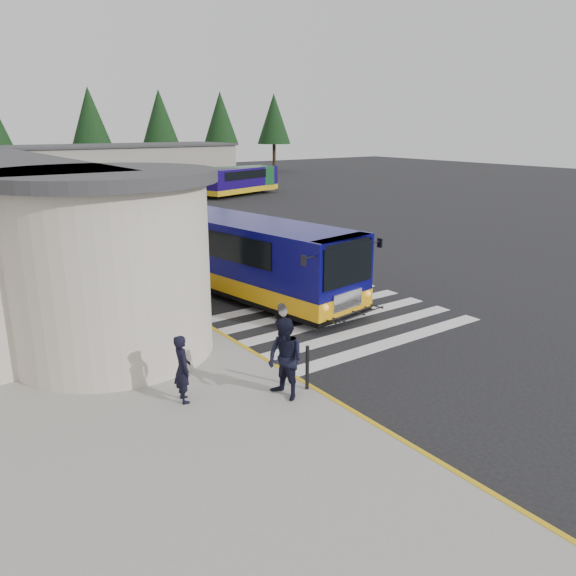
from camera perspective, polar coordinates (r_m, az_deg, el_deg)
ground at (r=18.84m, az=4.00°, el=-2.44°), size 140.00×140.00×0.00m
sidewalk at (r=18.82m, az=-26.33°, el=-3.93°), size 10.00×34.00×0.15m
curb_strip at (r=20.08m, az=-12.40°, el=-1.36°), size 0.12×34.00×0.16m
crosswalk at (r=17.95m, az=4.40°, el=-3.38°), size 8.00×5.35×0.01m
depot_building at (r=58.49m, az=-18.63°, el=11.57°), size 26.40×8.40×4.20m
tree_line at (r=66.12m, az=-20.95°, el=15.87°), size 58.40×4.40×10.00m
transit_bus at (r=20.22m, az=-3.80°, el=2.78°), size 4.38×10.08×2.77m
pedestrian_a at (r=12.54m, az=-10.67°, el=-8.05°), size 0.47×0.62×1.54m
pedestrian_b at (r=12.41m, az=-0.28°, el=-7.24°), size 0.81×0.98×1.85m
bollard at (r=12.97m, az=1.97°, el=-8.08°), size 0.09×0.09×1.06m
far_bus_a at (r=50.58m, az=-4.92°, el=10.88°), size 8.37×4.58×2.08m
far_bus_b at (r=51.18m, az=-6.06°, el=10.92°), size 8.28×3.04×2.09m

